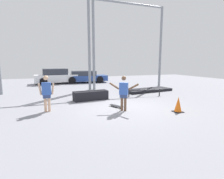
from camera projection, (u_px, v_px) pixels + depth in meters
name	position (u px, v px, depth m)	size (l,w,h in m)	color
ground_plane	(122.00, 107.00, 8.30)	(36.00, 36.00, 0.00)	gray
skateboarder	(124.00, 92.00, 7.62)	(1.08, 0.91, 1.55)	brown
skateboard	(116.00, 106.00, 8.35)	(0.52, 0.78, 0.08)	black
grind_box	(91.00, 95.00, 9.92)	(1.95, 0.62, 0.52)	black
manual_pad	(148.00, 90.00, 12.90)	(3.59, 1.24, 0.19)	black
grind_rail	(144.00, 91.00, 10.96)	(2.44, 0.48, 0.44)	black
canopy_support_left	(46.00, 33.00, 12.06)	(6.25, 0.20, 6.81)	gray
canopy_support_right	(130.00, 37.00, 14.22)	(6.25, 0.20, 6.81)	gray
parked_car_white	(56.00, 76.00, 17.57)	(4.35, 2.17, 1.51)	white
parked_car_blue	(85.00, 77.00, 18.57)	(4.67, 2.22, 1.24)	#284793
bystander	(47.00, 92.00, 7.50)	(0.68, 0.22, 1.57)	#DBAD89
traffic_cone	(178.00, 105.00, 7.50)	(0.38, 0.38, 0.66)	black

